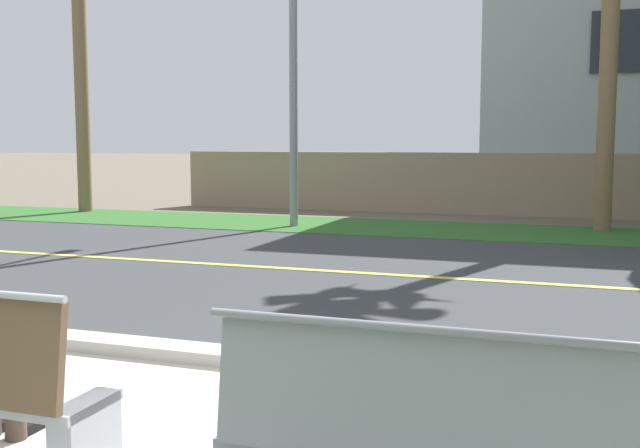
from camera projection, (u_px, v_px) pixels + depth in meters
ground_plane at (451, 260)px, 10.90m from camera, size 140.00×140.00×0.00m
curb_edge at (318, 366)px, 5.60m from camera, size 44.00×0.30×0.11m
street_asphalt at (430, 277)px, 9.50m from camera, size 52.00×8.00×0.01m
road_centre_line at (430, 277)px, 9.50m from camera, size 48.00×0.14×0.01m
far_verge_grass at (484, 231)px, 14.26m from camera, size 48.00×2.80×0.02m
streetlamp at (297, 17)px, 14.83m from camera, size 0.24×2.10×7.10m
garden_wall at (445, 183)px, 17.68m from camera, size 13.00×0.36×1.40m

